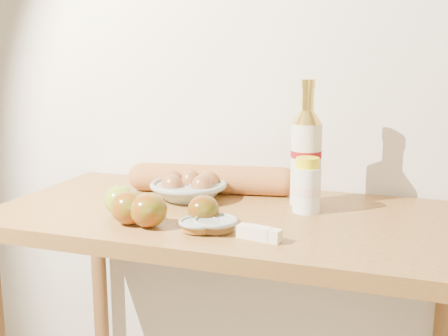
{
  "coord_description": "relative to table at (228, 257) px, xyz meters",
  "views": [
    {
      "loc": [
        0.45,
        -0.13,
        1.3
      ],
      "look_at": [
        0.0,
        1.15,
        1.02
      ],
      "focal_mm": 45.0,
      "sensor_mm": 36.0,
      "label": 1
    }
  ],
  "objects": [
    {
      "name": "cream_bottle",
      "position": [
        0.19,
        0.06,
        0.19
      ],
      "size": [
        0.09,
        0.09,
        0.14
      ],
      "rotation": [
        0.0,
        0.0,
        -0.43
      ],
      "color": "white",
      "rests_on": "table"
    },
    {
      "name": "sugar_bowl",
      "position": [
        0.02,
        -0.16,
        0.14
      ],
      "size": [
        0.12,
        0.12,
        0.03
      ],
      "rotation": [
        0.0,
        0.0,
        -0.18
      ],
      "color": "gray",
      "rests_on": "table"
    },
    {
      "name": "apple_redgreen_right",
      "position": [
        -0.02,
        -0.12,
        0.16
      ],
      "size": [
        0.09,
        0.09,
        0.07
      ],
      "rotation": [
        0.0,
        0.0,
        -0.2
      ],
      "color": "maroon",
      "rests_on": "table"
    },
    {
      "name": "syrup_bowl",
      "position": [
        -0.01,
        -0.18,
        0.14
      ],
      "size": [
        0.12,
        0.12,
        0.03
      ],
      "rotation": [
        0.0,
        0.0,
        0.43
      ],
      "color": "gray",
      "rests_on": "table"
    },
    {
      "name": "bourbon_bottle",
      "position": [
        0.17,
        0.14,
        0.26
      ],
      "size": [
        0.11,
        0.11,
        0.33
      ],
      "rotation": [
        0.0,
        0.0,
        0.41
      ],
      "color": "beige",
      "rests_on": "table"
    },
    {
      "name": "table",
      "position": [
        0.0,
        0.0,
        0.0
      ],
      "size": [
        1.2,
        0.6,
        0.9
      ],
      "color": "#A57235",
      "rests_on": "ground"
    },
    {
      "name": "apple_extra",
      "position": [
        -0.19,
        -0.18,
        0.16
      ],
      "size": [
        0.09,
        0.09,
        0.08
      ],
      "rotation": [
        0.0,
        0.0,
        -0.08
      ],
      "color": "#9A1408",
      "rests_on": "table"
    },
    {
      "name": "egg_bowl",
      "position": [
        -0.14,
        0.08,
        0.15
      ],
      "size": [
        0.26,
        0.26,
        0.08
      ],
      "rotation": [
        0.0,
        0.0,
        0.25
      ],
      "color": "#8E9B96",
      "rests_on": "table"
    },
    {
      "name": "apple_yellowgreen",
      "position": [
        -0.25,
        -0.11,
        0.16
      ],
      "size": [
        0.1,
        0.1,
        0.08
      ],
      "rotation": [
        0.0,
        0.0,
        -0.28
      ],
      "color": "#A7A221",
      "rests_on": "table"
    },
    {
      "name": "back_wall",
      "position": [
        0.0,
        0.33,
        0.52
      ],
      "size": [
        3.5,
        0.02,
        2.6
      ],
      "primitive_type": "cube",
      "color": "beige",
      "rests_on": "ground"
    },
    {
      "name": "butter_stick",
      "position": [
        0.13,
        -0.18,
        0.14
      ],
      "size": [
        0.1,
        0.05,
        0.03
      ],
      "rotation": [
        0.0,
        0.0,
        -0.2
      ],
      "color": "beige",
      "rests_on": "table"
    },
    {
      "name": "apple_redgreen_front",
      "position": [
        -0.13,
        -0.18,
        0.16
      ],
      "size": [
        0.09,
        0.09,
        0.08
      ],
      "rotation": [
        0.0,
        0.0,
        -0.08
      ],
      "color": "#9A1408",
      "rests_on": "table"
    },
    {
      "name": "baguette",
      "position": [
        -0.11,
        0.17,
        0.16
      ],
      "size": [
        0.5,
        0.17,
        0.08
      ],
      "rotation": [
        0.0,
        0.0,
        0.18
      ],
      "color": "#C1783B",
      "rests_on": "table"
    }
  ]
}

